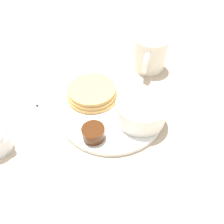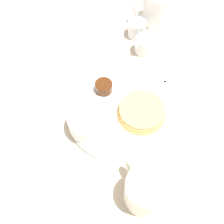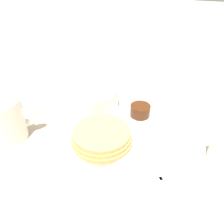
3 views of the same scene
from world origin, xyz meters
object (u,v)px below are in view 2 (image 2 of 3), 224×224
bowl (90,120)px  fork (167,86)px  creamer_pitcher_near (144,45)px  second_mug (157,8)px  creamer_pitcher_far (137,29)px  plate (117,117)px  coffee_mug (145,190)px

bowl → fork: size_ratio=0.83×
creamer_pitcher_near → second_mug: bearing=85.7°
creamer_pitcher_far → plate: bearing=-87.6°
coffee_mug → plate: bearing=120.5°
creamer_pitcher_near → bowl: bearing=-104.9°
plate → bowl: bearing=-143.1°
plate → fork: plate is taller
second_mug → coffee_mug: bearing=-82.7°
creamer_pitcher_near → fork: size_ratio=0.48×
coffee_mug → second_mug: second_mug is taller
second_mug → bowl: bearing=-101.5°
coffee_mug → creamer_pitcher_far: coffee_mug is taller
creamer_pitcher_near → plate: bearing=-94.9°
plate → creamer_pitcher_near: bearing=85.1°
fork → coffee_mug: bearing=-91.3°
creamer_pitcher_far → fork: creamer_pitcher_far is taller
second_mug → plate: bearing=-94.7°
bowl → second_mug: size_ratio=0.86×
coffee_mug → second_mug: size_ratio=0.83×
bowl → creamer_pitcher_near: 0.30m
creamer_pitcher_near → creamer_pitcher_far: (-0.03, 0.06, 0.00)m
coffee_mug → second_mug: (-0.07, 0.57, 0.01)m
creamer_pitcher_near → fork: bearing=-51.9°
plate → creamer_pitcher_far: (-0.01, 0.31, 0.02)m
fork → second_mug: second_mug is taller
plate → creamer_pitcher_near: (0.02, 0.25, 0.02)m
bowl → fork: 0.24m
plate → fork: size_ratio=1.85×
coffee_mug → creamer_pitcher_near: size_ratio=1.66×
fork → second_mug: size_ratio=1.04×
creamer_pitcher_near → fork: 0.15m
bowl → coffee_mug: coffee_mug is taller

